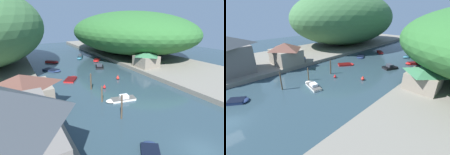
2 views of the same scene
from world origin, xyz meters
TOP-DOWN VIEW (x-y plane):
  - water_surface at (0.00, 30.00)m, footprint 130.00×130.00m
  - left_bank at (-22.69, 30.00)m, footprint 22.00×120.00m
  - hillside_left at (-23.79, 49.36)m, footprint 34.64×48.50m
  - boathouse_shed at (-15.46, 16.93)m, footprint 8.04×6.70m
  - right_bank_cottage at (15.15, 26.80)m, footprint 5.65×5.87m
  - boat_navy_launch at (-4.91, 29.12)m, footprint 4.26×4.82m
  - boat_red_skiff at (-5.02, 47.70)m, footprint 4.08×3.94m
  - boat_yellow_tender at (7.96, 42.72)m, footprint 3.82×4.38m
  - boat_far_upstream at (-0.94, 14.45)m, footprint 5.44×2.68m
  - boat_near_quay at (-4.91, 2.64)m, footprint 3.31×3.60m
  - boat_mid_channel at (5.25, 35.14)m, footprint 3.70×4.74m
  - boat_far_right_bank at (4.94, 49.98)m, footprint 4.17×6.43m
  - boat_small_dinghy at (-7.04, 38.40)m, footprint 4.66×5.48m
  - mooring_post_nearest at (-3.94, 9.62)m, footprint 0.24×0.24m
  - mooring_post_second at (-3.92, 15.65)m, footprint 0.24×0.24m
  - mooring_post_middle at (-3.30, 21.57)m, footprint 0.29×0.29m
  - channel_buoy_near at (4.39, 23.89)m, footprint 0.71×0.71m
  - channel_buoy_far at (-0.83, 20.60)m, footprint 0.59×0.59m
  - person_on_quay at (-12.90, 20.87)m, footprint 0.29×0.42m

SIDE VIEW (x-z plane):
  - water_surface at x=0.00m, z-range 0.00..0.00m
  - boat_navy_launch at x=-4.91m, z-range 0.00..0.40m
  - boat_small_dinghy at x=-7.04m, z-range 0.00..0.44m
  - boat_near_quay at x=-4.91m, z-range 0.00..0.51m
  - boat_yellow_tender at x=7.96m, z-range 0.00..0.57m
  - boat_far_upstream at x=-0.94m, z-range -0.18..0.75m
  - boat_red_skiff at x=-5.02m, z-range 0.00..0.58m
  - channel_buoy_far at x=-0.83m, z-range -0.10..0.78m
  - boat_far_right_bank at x=4.94m, z-range -0.21..0.96m
  - boat_mid_channel at x=5.25m, z-range -0.24..0.99m
  - channel_buoy_near at x=4.39m, z-range -0.12..0.94m
  - left_bank at x=-22.69m, z-range 0.00..0.94m
  - mooring_post_second at x=-3.92m, z-range 0.01..2.93m
  - mooring_post_middle at x=-3.30m, z-range 0.01..3.34m
  - mooring_post_nearest at x=-3.94m, z-range 0.01..3.70m
  - person_on_quay at x=-12.90m, z-range 1.07..2.76m
  - right_bank_cottage at x=15.15m, z-range 1.00..5.10m
  - boathouse_shed at x=-15.46m, z-range 1.03..6.48m
  - hillside_left at x=-23.79m, z-range 0.94..21.59m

